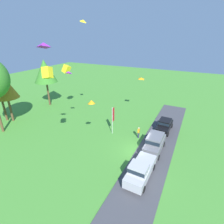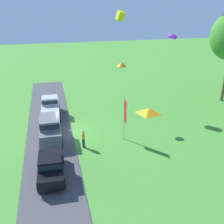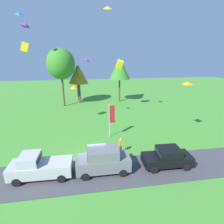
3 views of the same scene
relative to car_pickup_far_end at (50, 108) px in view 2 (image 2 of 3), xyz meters
name	(u,v)px [view 2 (image 2 of 3)]	position (x,y,z in m)	size (l,w,h in m)	color
ground_plane	(70,133)	(4.42, 1.74, -1.11)	(120.00, 120.00, 0.00)	#478E33
pavement_strip	(50,135)	(4.42, -0.26, -1.08)	(36.00, 4.40, 0.06)	#424247
car_pickup_far_end	(50,108)	(0.00, 0.00, 0.00)	(5.05, 2.16, 2.14)	#B7B7BC
car_suv_by_flagpole	(50,127)	(5.34, -0.14, 0.19)	(4.61, 2.07, 2.28)	slate
car_sedan_near_entrance	(51,165)	(11.18, -0.25, -0.07)	(4.45, 2.06, 1.84)	black
person_on_lawn	(83,139)	(7.47, 2.68, -0.23)	(0.36, 0.24, 1.71)	#2D334C
flag_banner	(125,114)	(7.08, 6.59, 1.62)	(0.71, 0.08, 4.31)	silver
kite_delta_near_flag	(122,64)	(2.89, 7.42, 5.19)	(0.90, 0.90, 0.44)	orange
kite_diamond_high_right	(173,36)	(4.58, 11.90, 8.04)	(0.79, 0.82, 0.28)	purple
kite_box_high_left	(120,16)	(-2.18, 8.58, 9.48)	(0.70, 0.70, 0.98)	yellow
kite_diamond_low_drifter	(149,111)	(15.75, 5.34, 5.63)	(0.96, 1.10, 0.30)	orange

